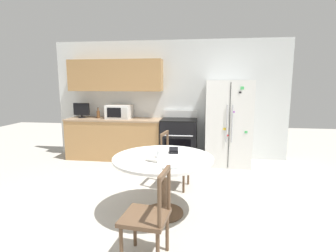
{
  "coord_description": "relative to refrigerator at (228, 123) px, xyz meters",
  "views": [
    {
      "loc": [
        0.78,
        -3.22,
        1.68
      ],
      "look_at": [
        0.19,
        1.15,
        0.95
      ],
      "focal_mm": 28.0,
      "sensor_mm": 36.0,
      "label": 1
    }
  ],
  "objects": [
    {
      "name": "ground_plane",
      "position": [
        -1.28,
        -2.21,
        -0.86
      ],
      "size": [
        14.0,
        14.0,
        0.0
      ],
      "primitive_type": "plane",
      "color": "#B2ADA3"
    },
    {
      "name": "dining_table",
      "position": [
        -0.99,
        -2.3,
        -0.24
      ],
      "size": [
        1.26,
        1.26,
        0.76
      ],
      "color": "white",
      "rests_on": "ground_plane"
    },
    {
      "name": "dining_chair_far",
      "position": [
        -0.95,
        -1.4,
        -0.43
      ],
      "size": [
        0.48,
        0.48,
        0.9
      ],
      "rotation": [
        0.0,
        0.0,
        4.56
      ],
      "color": "brown",
      "rests_on": "ground_plane"
    },
    {
      "name": "microwave",
      "position": [
        -2.35,
        0.13,
        0.19
      ],
      "size": [
        0.53,
        0.4,
        0.3
      ],
      "color": "white",
      "rests_on": "kitchen_counter"
    },
    {
      "name": "back_wall",
      "position": [
        -1.59,
        0.38,
        0.58
      ],
      "size": [
        5.2,
        0.44,
        2.6
      ],
      "color": "silver",
      "rests_on": "ground_plane"
    },
    {
      "name": "candle_glass",
      "position": [
        -1.03,
        -2.32,
        -0.06
      ],
      "size": [
        0.08,
        0.08,
        0.09
      ],
      "color": "silver",
      "rests_on": "dining_table"
    },
    {
      "name": "wallet",
      "position": [
        -0.88,
        -2.08,
        -0.08
      ],
      "size": [
        0.13,
        0.14,
        0.07
      ],
      "color": "black",
      "rests_on": "dining_table"
    },
    {
      "name": "dining_chair_near",
      "position": [
        -0.99,
        -3.2,
        -0.43
      ],
      "size": [
        0.46,
        0.46,
        0.9
      ],
      "rotation": [
        0.0,
        0.0,
        1.47
      ],
      "color": "brown",
      "rests_on": "ground_plane"
    },
    {
      "name": "refrigerator",
      "position": [
        0.0,
        0.0,
        0.0
      ],
      "size": [
        0.91,
        0.77,
        1.73
      ],
      "color": "white",
      "rests_on": "ground_plane"
    },
    {
      "name": "oven_range",
      "position": [
        -1.0,
        0.05,
        -0.4
      ],
      "size": [
        0.75,
        0.68,
        1.08
      ],
      "color": "black",
      "rests_on": "ground_plane"
    },
    {
      "name": "mail_stack",
      "position": [
        -0.83,
        -2.63,
        -0.09
      ],
      "size": [
        0.26,
        0.33,
        0.02
      ],
      "color": "white",
      "rests_on": "dining_table"
    },
    {
      "name": "kitchen_counter",
      "position": [
        -2.44,
        0.08,
        -0.41
      ],
      "size": [
        2.11,
        0.64,
        0.9
      ],
      "color": "#AD7F4C",
      "rests_on": "ground_plane"
    },
    {
      "name": "folded_napkin",
      "position": [
        -1.08,
        -2.51,
        -0.08
      ],
      "size": [
        0.18,
        0.11,
        0.05
      ],
      "color": "silver",
      "rests_on": "dining_table"
    },
    {
      "name": "counter_bottle",
      "position": [
        -2.82,
        0.09,
        0.13
      ],
      "size": [
        0.07,
        0.07,
        0.24
      ],
      "color": "brown",
      "rests_on": "kitchen_counter"
    },
    {
      "name": "countertop_tv",
      "position": [
        -3.23,
        0.13,
        0.21
      ],
      "size": [
        0.36,
        0.16,
        0.33
      ],
      "color": "black",
      "rests_on": "kitchen_counter"
    }
  ]
}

